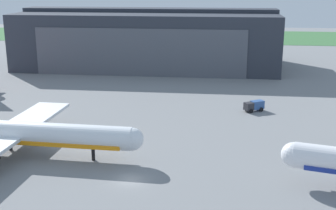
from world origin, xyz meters
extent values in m
plane|color=slate|center=(0.00, 0.00, 0.00)|extent=(440.00, 440.00, 0.00)
cube|color=#396B3C|center=(0.00, 170.92, 0.04)|extent=(440.00, 56.00, 0.08)
cube|color=#2D333D|center=(-11.68, 89.17, 8.76)|extent=(82.01, 36.48, 17.52)
cube|color=#4C515B|center=(-11.68, 70.78, 7.01)|extent=(62.33, 0.30, 14.02)
cube|color=#2D333D|center=(-11.68, 89.17, 18.12)|extent=(82.01, 8.76, 1.20)
sphere|color=white|center=(22.66, 2.04, 4.24)|extent=(3.46, 3.46, 3.46)
cylinder|color=silver|center=(-20.77, 7.22, 3.91)|extent=(39.84, 5.38, 3.73)
sphere|color=silver|center=(-0.93, 6.39, 3.91)|extent=(3.58, 3.58, 3.58)
cube|color=orange|center=(-20.77, 7.22, 2.88)|extent=(36.66, 5.28, 0.65)
cube|color=silver|center=(-21.16, 17.15, 3.44)|extent=(7.09, 18.02, 0.56)
cylinder|color=gray|center=(-20.42, 15.70, 2.12)|extent=(3.63, 2.20, 2.05)
cylinder|color=black|center=(-7.28, 6.65, 1.02)|extent=(0.56, 0.56, 2.05)
cylinder|color=black|center=(-22.28, 9.24, 1.02)|extent=(0.56, 0.56, 2.05)
cube|color=#2D2D33|center=(18.44, 36.91, 1.26)|extent=(2.33, 2.30, 1.62)
cube|color=#335693|center=(20.31, 38.15, 1.35)|extent=(3.22, 2.89, 1.79)
cylinder|color=black|center=(17.97, 37.69, 0.45)|extent=(0.90, 0.72, 0.91)
cylinder|color=black|center=(18.97, 36.18, 0.45)|extent=(0.90, 0.72, 0.91)
cylinder|color=black|center=(20.23, 39.18, 0.45)|extent=(0.90, 0.72, 0.91)
cylinder|color=black|center=(21.22, 37.67, 0.45)|extent=(0.90, 0.72, 0.91)
camera|label=1|loc=(12.43, -57.60, 27.52)|focal=48.09mm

